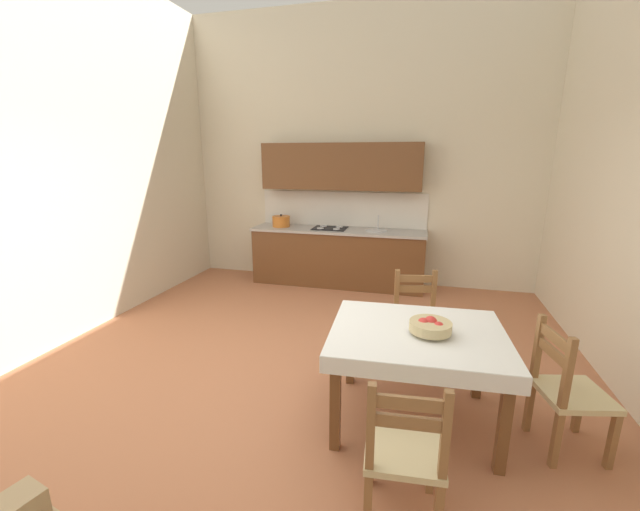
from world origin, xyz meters
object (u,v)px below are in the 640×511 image
object	(u,v)px
dining_table	(417,346)
dining_chair_camera_side	(404,453)
fruit_bowl	(430,326)
kitchen_cabinetry	(338,231)
dining_chair_kitchen_side	(416,323)
dining_chair_window_side	(567,392)

from	to	relation	value
dining_table	dining_chair_camera_side	distance (m)	0.93
dining_chair_camera_side	fruit_bowl	distance (m)	0.96
kitchen_cabinetry	dining_chair_kitchen_side	xyz separation A→B (m)	(1.27, -2.31, -0.41)
kitchen_cabinetry	dining_table	xyz separation A→B (m)	(1.29, -3.18, -0.23)
kitchen_cabinetry	dining_chair_kitchen_side	bearing A→B (deg)	-61.18
kitchen_cabinetry	dining_chair_kitchen_side	size ratio (longest dim) A/B	2.91
dining_chair_kitchen_side	fruit_bowl	world-z (taller)	dining_chair_kitchen_side
kitchen_cabinetry	fruit_bowl	world-z (taller)	kitchen_cabinetry
dining_table	dining_chair_window_side	xyz separation A→B (m)	(1.01, -0.05, -0.18)
dining_table	dining_chair_kitchen_side	size ratio (longest dim) A/B	1.42
dining_chair_kitchen_side	dining_chair_camera_side	world-z (taller)	same
dining_table	dining_chair_camera_side	world-z (taller)	dining_chair_camera_side
kitchen_cabinetry	dining_chair_window_side	distance (m)	3.98
kitchen_cabinetry	dining_table	bearing A→B (deg)	-67.98
dining_table	dining_chair_camera_side	bearing A→B (deg)	-92.28
kitchen_cabinetry	fruit_bowl	size ratio (longest dim) A/B	9.03
fruit_bowl	dining_chair_kitchen_side	bearing A→B (deg)	96.27
dining_table	dining_chair_window_side	world-z (taller)	dining_chair_window_side
dining_chair_kitchen_side	fruit_bowl	distance (m)	0.98
dining_table	dining_chair_window_side	distance (m)	1.03
kitchen_cabinetry	dining_chair_camera_side	world-z (taller)	kitchen_cabinetry
dining_chair_kitchen_side	kitchen_cabinetry	bearing A→B (deg)	118.82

